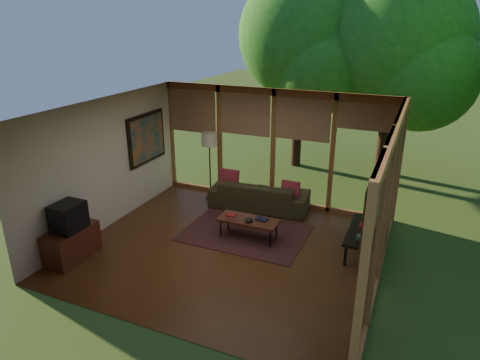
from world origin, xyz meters
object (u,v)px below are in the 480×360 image
at_px(television, 68,217).
at_px(coffee_table, 248,221).
at_px(floor_lamp, 209,143).
at_px(media_cabinet, 72,244).
at_px(sofa, 259,195).
at_px(side_console, 365,233).

bearing_deg(television, coffee_table, 36.82).
bearing_deg(floor_lamp, media_cabinet, -106.66).
xyz_separation_m(sofa, media_cabinet, (-2.34, -3.45, -0.03)).
bearing_deg(side_console, floor_lamp, 163.44).
distance_m(television, floor_lamp, 3.69).
distance_m(sofa, coffee_table, 1.51).
distance_m(floor_lamp, coffee_table, 2.44).
distance_m(media_cabinet, television, 0.55).
distance_m(sofa, floor_lamp, 1.68).
bearing_deg(media_cabinet, coffee_table, 36.61).
bearing_deg(sofa, floor_lamp, -7.10).
xyz_separation_m(coffee_table, side_console, (2.20, 0.38, 0.02)).
bearing_deg(sofa, side_console, 151.66).
xyz_separation_m(sofa, television, (-2.32, -3.45, 0.52)).
bearing_deg(sofa, coffee_table, 97.82).
relative_size(sofa, coffee_table, 1.87).
relative_size(television, floor_lamp, 0.33).
distance_m(television, coffee_table, 3.34).
bearing_deg(floor_lamp, side_console, -16.56).
relative_size(coffee_table, side_console, 0.86).
bearing_deg(side_console, media_cabinet, -154.14).
relative_size(sofa, media_cabinet, 2.24).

